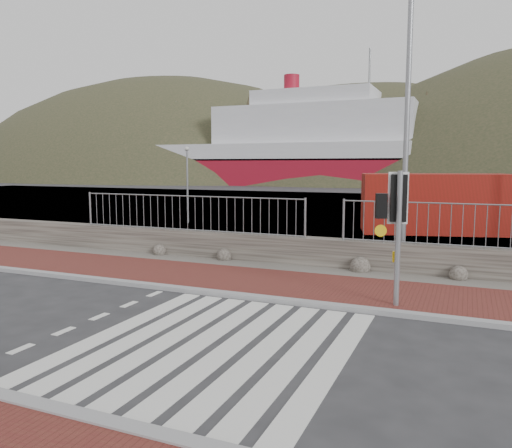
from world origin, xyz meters
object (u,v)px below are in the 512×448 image
at_px(traffic_signal_far, 397,210).
at_px(shipping_container, 434,203).
at_px(streetlight, 413,97).
at_px(ferry, 275,151).

relative_size(traffic_signal_far, shipping_container, 0.46).
height_order(traffic_signal_far, shipping_container, traffic_signal_far).
bearing_deg(shipping_container, traffic_signal_far, -104.54).
height_order(traffic_signal_far, streetlight, streetlight).
relative_size(ferry, streetlight, 5.48).
relative_size(streetlight, shipping_container, 1.39).
bearing_deg(ferry, traffic_signal_far, -67.05).
height_order(ferry, traffic_signal_far, ferry).
distance_m(ferry, traffic_signal_far, 69.96).
relative_size(ferry, traffic_signal_far, 16.47).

